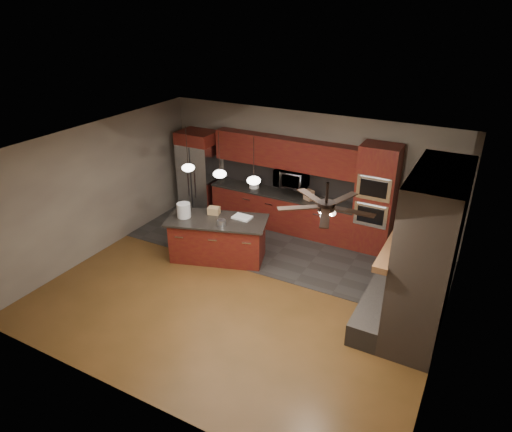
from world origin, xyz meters
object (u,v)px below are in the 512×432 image
Objects in this scene: microwave at (292,178)px; counter_box at (309,195)px; refrigerator at (199,172)px; cardboard_box at (214,211)px; counter_bucket at (254,182)px; kitchen_island at (218,239)px; oven_tower at (376,199)px; paint_tray at (242,217)px; white_bucket at (184,210)px; paint_can at (221,222)px.

counter_box is (0.48, -0.10, -0.29)m from microwave.
cardboard_box is at bearing -47.52° from refrigerator.
kitchen_island is at bearing -84.74° from counter_bucket.
kitchen_island is (-0.77, -1.99, -0.83)m from microwave.
refrigerator is (-4.47, -0.07, -0.14)m from oven_tower.
kitchen_island is 2.03m from counter_bucket.
refrigerator is at bearing 145.57° from paint_tray.
oven_tower reaches higher than cardboard_box.
white_bucket is at bearing -123.00° from microwave.
microwave is 1.91× the size of paint_tray.
refrigerator reaches higher than paint_can.
oven_tower is 13.40× the size of paint_can.
counter_box reaches higher than kitchen_island.
microwave is 2.51m from refrigerator.
white_bucket is 1.13× the size of counter_bucket.
counter_box is (-1.49, -0.04, -0.18)m from oven_tower.
cardboard_box is (-0.42, 0.38, 0.02)m from paint_can.
paint_can is (1.94, -2.04, -0.07)m from refrigerator.
white_bucket is 1.71× the size of paint_can.
cardboard_box is at bearing -118.39° from microwave.
kitchen_island is at bearing -143.27° from paint_tray.
refrigerator is 2.98m from counter_box.
white_bucket is 0.63m from cardboard_box.
paint_tray is 1.59× the size of cardboard_box.
microwave is 0.35× the size of refrigerator.
refrigerator is 2.26m from cardboard_box.
microwave is at bearing -168.35° from counter_box.
counter_bucket is at bearing -158.68° from counter_box.
cardboard_box is at bearing -149.44° from oven_tower.
counter_bucket is 1.19× the size of counter_box.
paint_can is at bearing 2.70° from white_bucket.
white_bucket is 1.22m from paint_tray.
counter_bucket is (-0.61, 1.64, 0.10)m from paint_tray.
cardboard_box is 1.75m from counter_bucket.
counter_box is at bearing 36.55° from cardboard_box.
refrigerator is 8.79× the size of cardboard_box.
refrigerator is 0.94× the size of kitchen_island.
refrigerator is 5.51× the size of paint_tray.
paint_tray is at bearing 66.59° from paint_can.
microwave is 2.41× the size of white_bucket.
refrigerator is 2.61m from kitchen_island.
microwave is 0.99m from counter_bucket.
oven_tower reaches higher than paint_can.
white_bucket is (-0.67, -0.22, 0.61)m from kitchen_island.
white_bucket is 1.27× the size of cardboard_box.
cardboard_box reaches higher than paint_can.
oven_tower is 1.98m from microwave.
paint_tray is at bearing -3.36° from cardboard_box.
refrigerator is 6.93× the size of white_bucket.
kitchen_island is 5.87× the size of paint_tray.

